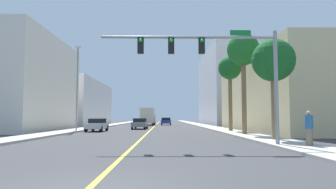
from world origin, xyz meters
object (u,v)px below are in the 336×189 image
Objects in this scene: car_silver at (97,125)px; delivery_truck at (148,116)px; traffic_signal_mast at (216,58)px; street_lamp at (77,84)px; car_gray at (140,123)px; car_blue at (166,121)px; pedestrian at (309,128)px; palm_near at (273,62)px; palm_far at (230,70)px; palm_mid at (243,52)px.

car_silver is 0.45× the size of delivery_truck.
street_lamp is (-11.85, 16.71, 0.40)m from traffic_signal_mast.
delivery_truck is at bearing 91.58° from car_gray.
car_blue is 2.41× the size of pedestrian.
delivery_truck is (-0.01, 20.31, 0.98)m from car_gray.
traffic_signal_mast is 2.31× the size of car_silver.
street_lamp is 1.00× the size of delivery_truck.
car_blue is at bearing 81.98° from car_gray.
delivery_truck is at bearing 97.44° from traffic_signal_mast.
car_blue is 46.40m from pedestrian.
car_silver is at bearing 135.25° from palm_near.
street_lamp is 1.39× the size of palm_near.
traffic_signal_mast is 1.45× the size of palm_near.
delivery_truck is at bearing 109.18° from palm_far.
car_silver is 27.29m from delivery_truck.
car_silver is (-14.01, 1.63, -5.71)m from palm_far.
palm_far is 1.89× the size of car_blue.
car_gray is (-9.75, 14.48, -6.29)m from palm_mid.
pedestrian is (0.39, -10.67, -6.02)m from palm_mid.
car_gray is at bearing -98.41° from car_blue.
car_silver is 23.34m from pedestrian.
street_lamp is 20.84m from palm_near.
palm_mid reaches higher than car_gray.
delivery_truck reaches higher than car_gray.
palm_mid reaches higher than car_silver.
palm_mid is 36.52m from delivery_truck.
street_lamp reaches higher than pedestrian.
traffic_signal_mast is 44.96m from delivery_truck.
street_lamp is at bearing 177.11° from palm_far.
car_blue is (-6.43, 29.05, -5.67)m from palm_far.
pedestrian is (6.64, -45.93, 0.24)m from car_blue.
car_gray is at bearing 140.20° from palm_far.
car_silver is (-14.15, 14.03, -4.34)m from palm_near.
street_lamp is at bearing -127.45° from car_gray.
car_silver is at bearing -119.96° from car_gray.
street_lamp is 2.18× the size of car_blue.
car_gray is 1.14× the size of car_silver.
traffic_signal_mast is at bearing -74.95° from car_gray.
car_gray is at bearing -88.51° from delivery_truck.
palm_near is 0.76× the size of palm_mid.
palm_near is 20.39m from car_silver.
traffic_signal_mast is 1.04× the size of street_lamp.
palm_mid is at bearing -54.48° from car_gray.
traffic_signal_mast is at bearing -140.66° from palm_near.
palm_mid is 1.09× the size of palm_far.
traffic_signal_mast reaches higher than delivery_truck.
car_blue is (3.50, 20.77, 0.02)m from car_gray.
palm_far is at bearing 88.33° from palm_mid.
pedestrian is at bearing 129.08° from car_silver.
palm_mid is at bearing 67.84° from traffic_signal_mast.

